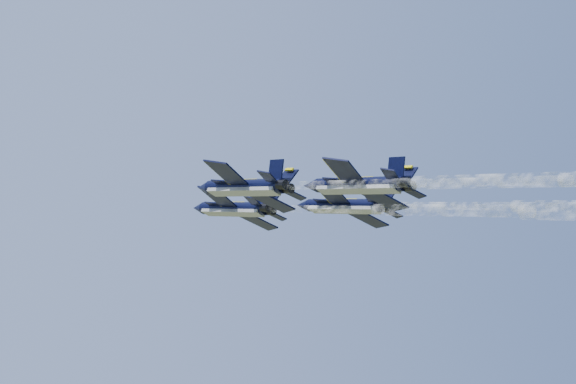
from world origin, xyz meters
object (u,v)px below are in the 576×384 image
object	(u,v)px
jet_lead	(232,209)
jet_right	(343,206)
jet_slot	(356,185)
jet_left	(243,187)

from	to	relation	value
jet_lead	jet_right	size ratio (longest dim) A/B	1.00
jet_right	jet_lead	bearing A→B (deg)	127.79
jet_lead	jet_slot	xyz separation A→B (m)	(8.80, -19.69, 0.00)
jet_left	jet_slot	bearing A→B (deg)	-48.98
jet_lead	jet_left	bearing A→B (deg)	-125.01
jet_slot	jet_lead	bearing A→B (deg)	91.16
jet_lead	jet_left	xyz separation A→B (m)	(-2.98, -13.93, 0.00)
jet_lead	jet_right	world-z (taller)	same
jet_slot	jet_right	bearing A→B (deg)	49.14
jet_left	jet_slot	world-z (taller)	same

